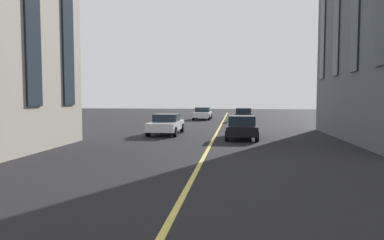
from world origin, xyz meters
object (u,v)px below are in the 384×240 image
car_white_near (166,124)px  car_black_parked_b (242,127)px  car_white_trailing (203,113)px  car_black_far (243,115)px

car_white_near → car_black_parked_b: (-1.96, -5.00, -0.00)m
car_white_trailing → car_black_parked_b: bearing=-167.2°
car_black_far → car_black_parked_b: same height
car_white_near → car_white_trailing: size_ratio=1.00×
car_white_trailing → car_white_near: bearing=176.7°
car_black_far → car_white_near: bearing=157.5°
car_white_near → car_white_trailing: (15.95, -0.93, 0.00)m
car_white_near → car_black_parked_b: size_ratio=1.13×
car_black_far → car_white_trailing: bearing=58.3°
car_white_near → car_black_parked_b: bearing=-111.5°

